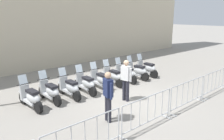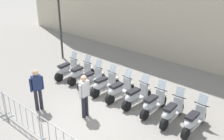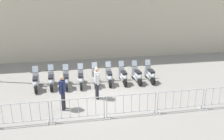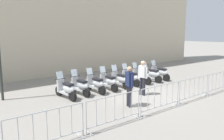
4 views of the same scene
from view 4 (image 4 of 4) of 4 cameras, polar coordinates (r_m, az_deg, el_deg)
ground_plane at (r=11.78m, az=8.02°, el=-6.08°), size 120.00×120.00×0.00m
motorcycle_0 at (r=11.09m, az=-11.28°, el=-4.74°), size 0.56×1.72×1.24m
motorcycle_1 at (r=11.59m, az=-7.84°, el=-4.01°), size 0.56×1.73×1.24m
motorcycle_2 at (r=11.95m, az=-4.06°, el=-3.53°), size 0.56×1.73×1.24m
motorcycle_3 at (r=12.44m, az=-0.86°, el=-2.97°), size 0.60×1.72×1.24m
motorcycle_4 at (r=12.99m, az=2.02°, el=-2.44°), size 0.62×1.72×1.24m
motorcycle_5 at (r=13.59m, az=4.61°, el=-1.93°), size 0.62×1.72×1.24m
motorcycle_6 at (r=14.15m, az=7.26°, el=-1.51°), size 0.56×1.73×1.24m
motorcycle_7 at (r=14.73m, az=9.75°, el=-1.13°), size 0.56×1.72×1.24m
motorcycle_8 at (r=15.38m, az=11.79°, el=-0.74°), size 0.56×1.73×1.24m
barrier_segment_0 at (r=6.72m, az=-15.80°, el=-13.90°), size 2.30×0.62×1.07m
barrier_segment_1 at (r=7.87m, az=0.68°, el=-9.99°), size 2.30×0.62×1.07m
barrier_segment_2 at (r=9.49m, az=12.01°, el=-6.75°), size 2.30×0.62×1.07m
barrier_segment_3 at (r=11.38m, az=19.72°, el=-4.37°), size 2.30×0.62×1.07m
barrier_segment_4 at (r=13.44m, az=25.13°, el=-2.63°), size 2.30×0.62×1.07m
officer_near_row_end at (r=11.48m, az=7.62°, el=-1.45°), size 0.23×0.55×1.73m
officer_mid_plaza at (r=9.66m, az=4.33°, el=-3.49°), size 0.33×0.52×1.73m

